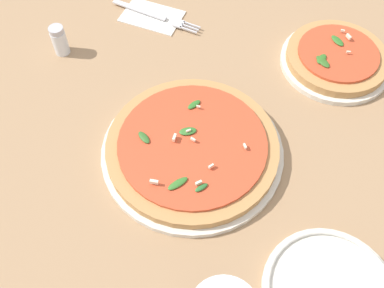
{
  "coord_description": "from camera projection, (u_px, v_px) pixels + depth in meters",
  "views": [
    {
      "loc": [
        0.25,
        -0.4,
        0.69
      ],
      "look_at": [
        -0.0,
        -0.03,
        0.03
      ],
      "focal_mm": 42.0,
      "sensor_mm": 36.0,
      "label": 1
    }
  ],
  "objects": [
    {
      "name": "ground_plane",
      "position": [
        201.0,
        142.0,
        0.84
      ],
      "size": [
        6.0,
        6.0,
        0.0
      ],
      "primitive_type": "plane",
      "color": "#9E7A56"
    },
    {
      "name": "pizza_arugula_main",
      "position": [
        192.0,
        148.0,
        0.81
      ],
      "size": [
        0.33,
        0.33,
        0.05
      ],
      "color": "silver",
      "rests_on": "ground_plane"
    },
    {
      "name": "pizza_personal_side",
      "position": [
        336.0,
        59.0,
        0.94
      ],
      "size": [
        0.23,
        0.23,
        0.05
      ],
      "color": "silver",
      "rests_on": "ground_plane"
    },
    {
      "name": "napkin",
      "position": [
        152.0,
        16.0,
        1.03
      ],
      "size": [
        0.15,
        0.11,
        0.01
      ],
      "rotation": [
        0.0,
        0.0,
        0.21
      ],
      "color": "silver",
      "rests_on": "ground_plane"
    },
    {
      "name": "fork",
      "position": [
        155.0,
        15.0,
        1.02
      ],
      "size": [
        0.22,
        0.04,
        0.0
      ],
      "rotation": [
        0.0,
        0.0,
        0.13
      ],
      "color": "silver",
      "rests_on": "ground_plane"
    },
    {
      "name": "shaker_pepper",
      "position": [
        59.0,
        40.0,
        0.94
      ],
      "size": [
        0.03,
        0.03,
        0.07
      ],
      "color": "silver",
      "rests_on": "ground_plane"
    }
  ]
}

